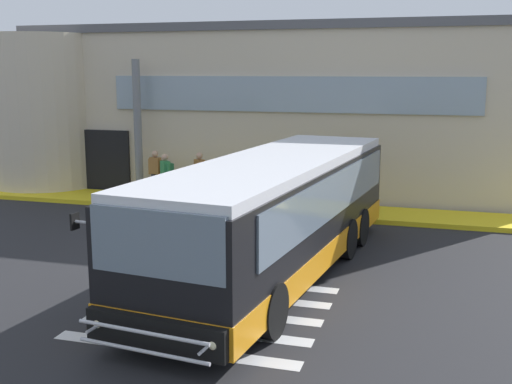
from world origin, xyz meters
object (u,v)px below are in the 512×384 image
bus_main_foreground (276,218)px  passenger_at_curb_edge (200,174)px  entry_support_column (138,128)px  passenger_by_doorway (166,174)px  passenger_near_column (155,171)px

bus_main_foreground → passenger_at_curb_edge: (-4.47, 6.73, -0.25)m
passenger_at_curb_edge → bus_main_foreground: bearing=-56.4°
entry_support_column → passenger_by_doorway: size_ratio=2.89×
passenger_near_column → passenger_by_doorway: bearing=-43.5°
passenger_at_curb_edge → entry_support_column: bearing=171.5°
entry_support_column → passenger_at_curb_edge: 2.92m
entry_support_column → passenger_near_column: size_ratio=2.89×
entry_support_column → bus_main_foreground: entry_support_column is taller
entry_support_column → passenger_at_curb_edge: (2.49, -0.37, -1.49)m
passenger_by_doorway → entry_support_column: bearing=146.1°
entry_support_column → bus_main_foreground: 10.02m
passenger_near_column → passenger_by_doorway: 1.00m
entry_support_column → passenger_by_doorway: entry_support_column is taller
bus_main_foreground → passenger_at_curb_edge: bus_main_foreground is taller
passenger_near_column → passenger_at_curb_edge: 1.69m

